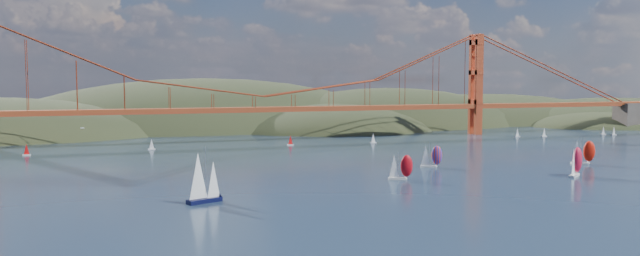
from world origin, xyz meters
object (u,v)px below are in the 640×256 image
at_px(racer_2, 583,152).
at_px(racer_0, 400,166).
at_px(sloop_navy, 203,178).
at_px(racer_1, 575,161).
at_px(racer_rwb, 431,156).

bearing_deg(racer_2, racer_0, -148.03).
bearing_deg(sloop_navy, racer_1, -20.07).
distance_m(racer_0, racer_1, 55.83).
distance_m(racer_1, racer_2, 31.72).
height_order(racer_1, racer_rwb, racer_1).
bearing_deg(sloop_navy, racer_0, -7.17).
height_order(sloop_navy, racer_rwb, sloop_navy).
xyz_separation_m(racer_0, racer_2, (77.21, 9.64, 0.47)).
bearing_deg(racer_1, sloop_navy, 147.71).
xyz_separation_m(racer_0, racer_rwb, (22.09, 20.51, 0.00)).
relative_size(racer_2, racer_rwb, 1.11).
distance_m(sloop_navy, racer_0, 63.78).
height_order(racer_0, racer_2, racer_2).
distance_m(racer_1, racer_rwb, 46.16).
relative_size(sloop_navy, racer_2, 1.46).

